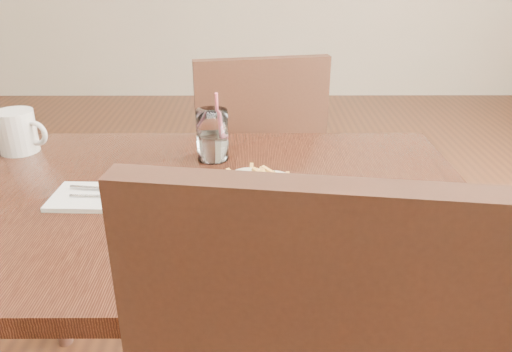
{
  "coord_description": "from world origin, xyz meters",
  "views": [
    {
      "loc": [
        0.11,
        -0.98,
        1.25
      ],
      "look_at": [
        0.11,
        -0.05,
        0.82
      ],
      "focal_mm": 35.0,
      "sensor_mm": 36.0,
      "label": 1
    }
  ],
  "objects_px": {
    "fries_plate": "(256,202)",
    "loaded_fries": "(256,184)",
    "coffee_mug": "(18,132)",
    "chair_far": "(256,165)",
    "table": "(208,226)",
    "water_glass": "(213,138)"
  },
  "relations": [
    {
      "from": "fries_plate",
      "to": "loaded_fries",
      "type": "height_order",
      "value": "loaded_fries"
    },
    {
      "from": "water_glass",
      "to": "coffee_mug",
      "type": "height_order",
      "value": "water_glass"
    },
    {
      "from": "chair_far",
      "to": "fries_plate",
      "type": "bearing_deg",
      "value": -90.25
    },
    {
      "from": "fries_plate",
      "to": "coffee_mug",
      "type": "xyz_separation_m",
      "value": [
        -0.63,
        0.31,
        0.05
      ]
    },
    {
      "from": "table",
      "to": "coffee_mug",
      "type": "distance_m",
      "value": 0.59
    },
    {
      "from": "water_glass",
      "to": "coffee_mug",
      "type": "bearing_deg",
      "value": 174.11
    },
    {
      "from": "fries_plate",
      "to": "water_glass",
      "type": "distance_m",
      "value": 0.28
    },
    {
      "from": "chair_far",
      "to": "loaded_fries",
      "type": "distance_m",
      "value": 0.77
    },
    {
      "from": "fries_plate",
      "to": "water_glass",
      "type": "bearing_deg",
      "value": 112.88
    },
    {
      "from": "coffee_mug",
      "to": "chair_far",
      "type": "bearing_deg",
      "value": 33.21
    },
    {
      "from": "table",
      "to": "chair_far",
      "type": "distance_m",
      "value": 0.7
    },
    {
      "from": "water_glass",
      "to": "coffee_mug",
      "type": "distance_m",
      "value": 0.52
    },
    {
      "from": "chair_far",
      "to": "coffee_mug",
      "type": "bearing_deg",
      "value": -146.79
    },
    {
      "from": "chair_far",
      "to": "water_glass",
      "type": "distance_m",
      "value": 0.55
    },
    {
      "from": "fries_plate",
      "to": "coffee_mug",
      "type": "bearing_deg",
      "value": 153.52
    },
    {
      "from": "table",
      "to": "loaded_fries",
      "type": "height_order",
      "value": "loaded_fries"
    },
    {
      "from": "table",
      "to": "fries_plate",
      "type": "distance_m",
      "value": 0.15
    },
    {
      "from": "loaded_fries",
      "to": "chair_far",
      "type": "bearing_deg",
      "value": 89.75
    },
    {
      "from": "chair_far",
      "to": "loaded_fries",
      "type": "bearing_deg",
      "value": -90.25
    },
    {
      "from": "fries_plate",
      "to": "loaded_fries",
      "type": "bearing_deg",
      "value": 165.96
    },
    {
      "from": "fries_plate",
      "to": "water_glass",
      "type": "height_order",
      "value": "water_glass"
    },
    {
      "from": "loaded_fries",
      "to": "table",
      "type": "bearing_deg",
      "value": 154.6
    }
  ]
}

